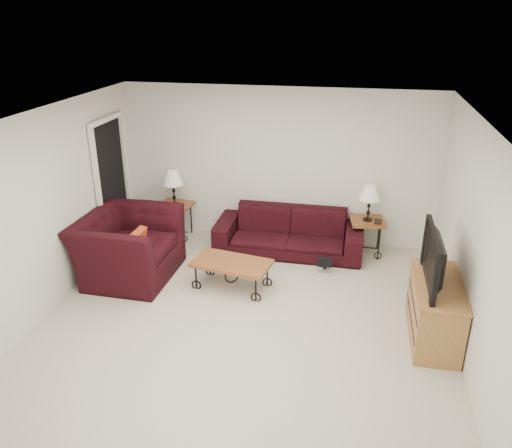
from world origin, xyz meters
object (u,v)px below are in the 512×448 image
(lamp_right, at_px, (369,203))
(side_table_left, at_px, (176,221))
(armchair, at_px, (128,246))
(sofa, at_px, (289,232))
(coffee_table, at_px, (232,274))
(tv_stand, at_px, (434,311))
(backpack, at_px, (325,257))
(side_table_right, at_px, (366,237))
(television, at_px, (441,259))
(lamp_left, at_px, (173,188))

(lamp_right, bearing_deg, side_table_left, 180.00)
(lamp_right, xyz_separation_m, armchair, (-3.33, -1.40, -0.39))
(sofa, relative_size, coffee_table, 2.18)
(tv_stand, height_order, backpack, tv_stand)
(sofa, relative_size, armchair, 1.63)
(side_table_right, relative_size, lamp_right, 1.00)
(coffee_table, xyz_separation_m, backpack, (1.22, 0.78, 0.01))
(coffee_table, height_order, backpack, backpack)
(side_table_left, xyz_separation_m, lamp_right, (3.14, 0.00, 0.55))
(side_table_right, relative_size, backpack, 1.34)
(coffee_table, xyz_separation_m, armchair, (-1.53, 0.06, 0.26))
(armchair, xyz_separation_m, tv_stand, (4.11, -0.71, -0.10))
(sofa, xyz_separation_m, side_table_left, (-1.94, 0.18, -0.04))
(side_table_left, height_order, television, television)
(side_table_right, distance_m, lamp_right, 0.56)
(lamp_right, bearing_deg, lamp_left, 180.00)
(armchair, bearing_deg, sofa, -58.80)
(tv_stand, bearing_deg, side_table_right, 110.14)
(side_table_right, distance_m, backpack, 0.90)
(backpack, bearing_deg, sofa, 122.06)
(side_table_left, relative_size, lamp_right, 1.03)
(sofa, xyz_separation_m, side_table_right, (1.19, 0.18, -0.05))
(coffee_table, xyz_separation_m, television, (2.56, -0.65, 0.83))
(coffee_table, relative_size, backpack, 2.50)
(side_table_left, height_order, armchair, armchair)
(lamp_right, distance_m, television, 2.25)
(television, bearing_deg, lamp_left, -118.53)
(armchair, distance_m, tv_stand, 4.17)
(lamp_left, relative_size, lamp_right, 1.03)
(side_table_left, distance_m, lamp_right, 3.18)
(lamp_left, distance_m, armchair, 1.48)
(side_table_right, height_order, tv_stand, tv_stand)
(side_table_left, relative_size, backpack, 1.38)
(lamp_right, relative_size, television, 0.52)
(backpack, bearing_deg, coffee_table, -166.21)
(side_table_right, bearing_deg, lamp_right, 0.00)
(side_table_left, height_order, backpack, side_table_left)
(side_table_left, distance_m, backpack, 2.65)
(coffee_table, bearing_deg, lamp_left, 132.37)
(sofa, bearing_deg, backpack, -39.27)
(television, bearing_deg, backpack, -137.01)
(sofa, xyz_separation_m, lamp_left, (-1.94, 0.18, 0.54))
(sofa, height_order, side_table_left, sofa)
(side_table_left, bearing_deg, backpack, -14.96)
(lamp_right, bearing_deg, side_table_right, 0.00)
(coffee_table, distance_m, tv_stand, 2.67)
(sofa, xyz_separation_m, coffee_table, (-0.61, -1.28, -0.14))
(sofa, distance_m, coffee_table, 1.42)
(sofa, height_order, side_table_right, sofa)
(armchair, bearing_deg, lamp_right, -65.77)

